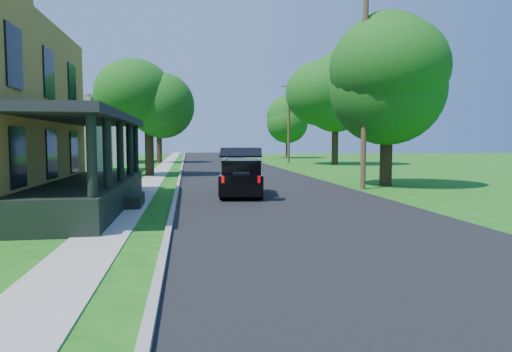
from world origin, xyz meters
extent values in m
plane|color=#135C12|center=(0.00, 0.00, 0.00)|extent=(140.00, 140.00, 0.00)
cube|color=black|center=(0.00, 20.00, 0.00)|extent=(8.00, 120.00, 0.02)
cube|color=gray|center=(-4.05, 20.00, 0.00)|extent=(0.15, 120.00, 0.12)
cube|color=gray|center=(-5.60, 20.00, 0.00)|extent=(1.30, 120.00, 0.03)
cube|color=gray|center=(-9.50, 6.00, 0.00)|extent=(6.50, 1.20, 0.03)
cube|color=black|center=(-6.80, 6.00, 0.45)|extent=(2.40, 10.00, 0.90)
cube|color=black|center=(-6.80, 6.00, 3.00)|extent=(2.60, 10.30, 0.25)
cube|color=gray|center=(-13.50, 24.00, 2.50)|extent=(8.00, 8.00, 5.00)
pyramid|color=black|center=(-13.50, 24.00, 7.20)|extent=(12.78, 12.78, 2.20)
cube|color=gray|center=(-13.50, 40.00, 2.50)|extent=(8.00, 8.00, 5.00)
pyramid|color=black|center=(-13.50, 40.00, 7.20)|extent=(12.78, 12.78, 2.20)
cube|color=black|center=(-1.40, 8.55, 0.58)|extent=(2.16, 4.09, 0.75)
cube|color=black|center=(-1.38, 8.68, 1.18)|extent=(1.83, 2.60, 0.49)
cube|color=black|center=(-1.38, 8.68, 1.45)|extent=(1.87, 2.69, 0.07)
cube|color=black|center=(-1.66, 6.66, 1.82)|extent=(1.61, 1.01, 0.34)
cube|color=#313035|center=(-1.56, 7.39, 0.84)|extent=(0.69, 0.61, 0.40)
cube|color=silver|center=(-2.03, 8.77, 1.53)|extent=(0.34, 2.14, 0.05)
cube|color=silver|center=(-0.73, 8.60, 1.53)|extent=(0.34, 2.14, 0.05)
cube|color=#990505|center=(-2.31, 6.72, 0.84)|extent=(0.11, 0.07, 0.27)
cube|color=#990505|center=(-1.01, 6.55, 0.84)|extent=(0.11, 0.07, 0.27)
cylinder|color=black|center=(-1.93, 9.93, 0.30)|extent=(0.29, 0.63, 0.60)
cylinder|color=black|center=(-0.52, 9.73, 0.30)|extent=(0.29, 0.63, 0.60)
cylinder|color=black|center=(-2.28, 7.37, 0.30)|extent=(0.29, 0.63, 0.60)
cylinder|color=black|center=(-0.87, 7.18, 0.30)|extent=(0.29, 0.63, 0.60)
cylinder|color=black|center=(-6.00, 20.28, 1.56)|extent=(0.61, 0.61, 3.13)
sphere|color=#26741E|center=(-6.00, 20.28, 4.62)|extent=(4.86, 4.86, 4.47)
sphere|color=#26741E|center=(-5.57, 20.02, 5.61)|extent=(4.21, 4.21, 3.87)
sphere|color=#26741E|center=(-6.54, 20.63, 5.11)|extent=(4.32, 4.32, 3.97)
cylinder|color=black|center=(-6.43, 38.05, 1.63)|extent=(0.59, 0.59, 3.26)
sphere|color=#26741E|center=(-6.43, 38.05, 4.86)|extent=(5.26, 5.26, 4.81)
sphere|color=#26741E|center=(-6.07, 37.73, 5.93)|extent=(4.56, 4.56, 4.17)
sphere|color=#26741E|center=(-6.87, 38.49, 5.39)|extent=(4.67, 4.67, 4.27)
cylinder|color=black|center=(6.23, 11.76, 1.59)|extent=(0.72, 0.72, 3.17)
sphere|color=#26741E|center=(6.23, 11.76, 5.00)|extent=(6.51, 6.51, 5.49)
sphere|color=#26741E|center=(6.58, 11.35, 6.22)|extent=(5.64, 5.64, 4.76)
sphere|color=#26741E|center=(5.79, 12.29, 5.61)|extent=(5.79, 5.79, 4.88)
cylinder|color=black|center=(10.15, 31.57, 2.00)|extent=(0.78, 0.78, 3.99)
sphere|color=#26741E|center=(10.15, 31.57, 6.24)|extent=(8.60, 8.60, 6.74)
sphere|color=#26741E|center=(10.67, 31.41, 7.74)|extent=(7.45, 7.45, 5.85)
sphere|color=#26741E|center=(9.48, 31.80, 6.99)|extent=(7.64, 7.64, 6.00)
cylinder|color=black|center=(9.47, 48.87, 1.58)|extent=(0.54, 0.54, 3.17)
sphere|color=#26741E|center=(9.47, 48.87, 4.81)|extent=(5.06, 5.06, 4.92)
sphere|color=#26741E|center=(9.83, 48.58, 5.90)|extent=(4.39, 4.39, 4.26)
sphere|color=#26741E|center=(9.01, 49.26, 5.36)|extent=(4.50, 4.50, 4.37)
cylinder|color=#4D3223|center=(4.50, 10.41, 4.87)|extent=(0.25, 0.25, 9.74)
cylinder|color=#4D3223|center=(6.71, 36.10, 4.20)|extent=(0.32, 0.32, 8.39)
cube|color=#4D3223|center=(6.71, 36.10, 7.81)|extent=(1.52, 0.59, 0.12)
camera|label=1|loc=(-3.57, -9.76, 2.22)|focal=32.00mm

